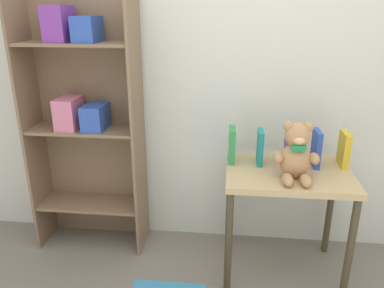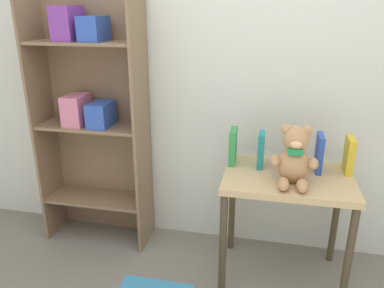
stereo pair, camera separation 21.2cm
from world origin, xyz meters
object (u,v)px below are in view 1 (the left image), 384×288
book_standing_purple (288,149)px  book_standing_blue (316,148)px  book_standing_yellow (344,149)px  bookshelf_side (85,113)px  book_standing_green (233,145)px  display_table (287,187)px  book_standing_teal (260,147)px  teddy_bear (296,153)px

book_standing_purple → book_standing_blue: bearing=1.6°
book_standing_blue → book_standing_yellow: bearing=5.3°
bookshelf_side → book_standing_green: bearing=-6.3°
book_standing_blue → book_standing_yellow: 0.16m
display_table → book_standing_green: 0.39m
book_standing_green → book_standing_teal: size_ratio=1.01×
display_table → book_standing_blue: (0.16, 0.10, 0.20)m
bookshelf_side → teddy_bear: bearing=-14.0°
book_standing_blue → book_standing_yellow: size_ratio=1.05×
bookshelf_side → book_standing_purple: bearing=-5.6°
book_standing_teal → book_standing_blue: (0.31, 0.01, 0.00)m
book_standing_blue → display_table: bearing=-148.6°
display_table → book_standing_teal: (-0.16, 0.09, 0.20)m
teddy_bear → book_standing_yellow: size_ratio=1.57×
bookshelf_side → book_standing_green: (0.91, -0.10, -0.14)m
book_standing_purple → display_table: bearing=-89.1°
teddy_bear → display_table: bearing=98.3°
book_standing_teal → book_standing_purple: bearing=1.9°
bookshelf_side → teddy_bear: (1.24, -0.31, -0.10)m
teddy_bear → book_standing_teal: bearing=132.3°
bookshelf_side → teddy_bear: 1.28m
display_table → book_standing_green: book_standing_green is taller
teddy_bear → book_standing_green: (-0.33, 0.21, -0.04)m
teddy_bear → book_standing_yellow: bearing=34.9°
bookshelf_side → book_standing_blue: bookshelf_side is taller
bookshelf_side → book_standing_purple: 1.24m
book_standing_blue → teddy_bear: bearing=-127.2°
teddy_bear → book_standing_blue: (0.14, 0.19, -0.04)m
book_standing_purple → teddy_bear: bearing=-84.9°
display_table → teddy_bear: teddy_bear is taller
teddy_bear → book_standing_blue: bearing=53.4°
display_table → book_standing_purple: size_ratio=3.65×
display_table → book_standing_teal: size_ratio=3.43×
bookshelf_side → display_table: 1.29m
display_table → book_standing_blue: 0.27m
teddy_bear → book_standing_purple: (-0.01, 0.19, -0.05)m
book_standing_teal → book_standing_purple: (0.16, 0.00, -0.01)m
bookshelf_side → book_standing_teal: (1.07, -0.12, -0.14)m
book_standing_purple → book_standing_blue: book_standing_blue is taller
book_standing_yellow → bookshelf_side: bearing=176.9°
book_standing_purple → book_standing_yellow: bearing=4.2°
display_table → book_standing_purple: bearing=90.0°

